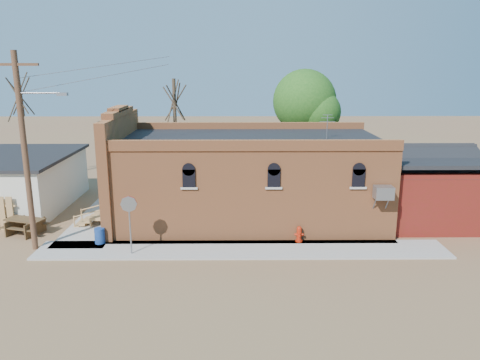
{
  "coord_description": "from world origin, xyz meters",
  "views": [
    {
      "loc": [
        1.23,
        -19.4,
        8.36
      ],
      "look_at": [
        1.43,
        4.87,
        2.4
      ],
      "focal_mm": 35.0,
      "sensor_mm": 36.0,
      "label": 1
    }
  ],
  "objects_px": {
    "utility_pole": "(26,148)",
    "picnic_table": "(25,224)",
    "fire_hydrant": "(299,234)",
    "trash_barrel": "(100,236)",
    "brick_bar": "(244,178)",
    "stop_sign": "(129,210)"
  },
  "relations": [
    {
      "from": "utility_pole",
      "to": "fire_hydrant",
      "type": "bearing_deg",
      "value": 2.75
    },
    {
      "from": "stop_sign",
      "to": "picnic_table",
      "type": "relative_size",
      "value": 1.18
    },
    {
      "from": "fire_hydrant",
      "to": "picnic_table",
      "type": "distance_m",
      "value": 13.82
    },
    {
      "from": "brick_bar",
      "to": "trash_barrel",
      "type": "relative_size",
      "value": 22.0
    },
    {
      "from": "stop_sign",
      "to": "picnic_table",
      "type": "distance_m",
      "value": 6.79
    },
    {
      "from": "utility_pole",
      "to": "picnic_table",
      "type": "xyz_separation_m",
      "value": [
        -1.36,
        2.0,
        -4.24
      ]
    },
    {
      "from": "brick_bar",
      "to": "fire_hydrant",
      "type": "bearing_deg",
      "value": -54.78
    },
    {
      "from": "stop_sign",
      "to": "trash_barrel",
      "type": "distance_m",
      "value": 2.77
    },
    {
      "from": "picnic_table",
      "to": "stop_sign",
      "type": "bearing_deg",
      "value": -7.55
    },
    {
      "from": "brick_bar",
      "to": "fire_hydrant",
      "type": "height_order",
      "value": "brick_bar"
    },
    {
      "from": "utility_pole",
      "to": "fire_hydrant",
      "type": "relative_size",
      "value": 11.5
    },
    {
      "from": "fire_hydrant",
      "to": "brick_bar",
      "type": "bearing_deg",
      "value": 140.76
    },
    {
      "from": "fire_hydrant",
      "to": "picnic_table",
      "type": "relative_size",
      "value": 0.34
    },
    {
      "from": "brick_bar",
      "to": "fire_hydrant",
      "type": "xyz_separation_m",
      "value": [
        2.61,
        -3.7,
        -1.87
      ]
    },
    {
      "from": "utility_pole",
      "to": "trash_barrel",
      "type": "distance_m",
      "value": 5.19
    },
    {
      "from": "utility_pole",
      "to": "picnic_table",
      "type": "distance_m",
      "value": 4.88
    },
    {
      "from": "utility_pole",
      "to": "picnic_table",
      "type": "relative_size",
      "value": 3.94
    },
    {
      "from": "fire_hydrant",
      "to": "trash_barrel",
      "type": "relative_size",
      "value": 1.05
    },
    {
      "from": "brick_bar",
      "to": "utility_pole",
      "type": "xyz_separation_m",
      "value": [
        -9.79,
        -4.29,
        2.43
      ]
    },
    {
      "from": "brick_bar",
      "to": "stop_sign",
      "type": "height_order",
      "value": "brick_bar"
    },
    {
      "from": "fire_hydrant",
      "to": "trash_barrel",
      "type": "height_order",
      "value": "fire_hydrant"
    },
    {
      "from": "trash_barrel",
      "to": "picnic_table",
      "type": "xyz_separation_m",
      "value": [
        -4.2,
        1.51,
        0.08
      ]
    }
  ]
}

